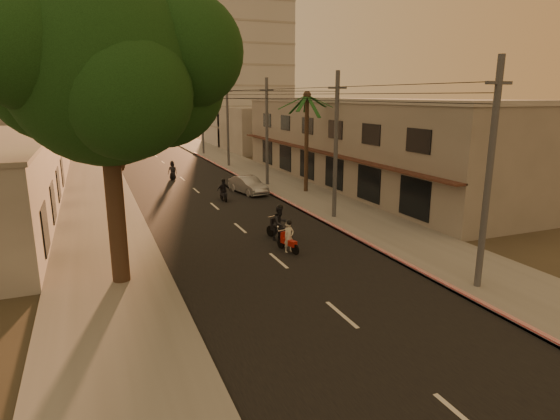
% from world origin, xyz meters
% --- Properties ---
extents(ground, '(160.00, 160.00, 0.00)m').
position_xyz_m(ground, '(0.00, 0.00, 0.00)').
color(ground, '#383023').
rests_on(ground, ground).
extents(road, '(10.00, 140.00, 0.02)m').
position_xyz_m(road, '(0.00, 20.00, 0.01)').
color(road, black).
rests_on(road, ground).
extents(sidewalk_right, '(5.00, 140.00, 0.12)m').
position_xyz_m(sidewalk_right, '(7.50, 20.00, 0.06)').
color(sidewalk_right, slate).
rests_on(sidewalk_right, ground).
extents(sidewalk_left, '(5.00, 140.00, 0.12)m').
position_xyz_m(sidewalk_left, '(-7.50, 20.00, 0.06)').
color(sidewalk_left, slate).
rests_on(sidewalk_left, ground).
extents(curb_stripe, '(0.20, 60.00, 0.20)m').
position_xyz_m(curb_stripe, '(5.10, 15.00, 0.10)').
color(curb_stripe, '#B31316').
rests_on(curb_stripe, ground).
extents(shophouse_row, '(8.80, 34.20, 7.30)m').
position_xyz_m(shophouse_row, '(13.95, 18.00, 3.65)').
color(shophouse_row, gray).
rests_on(shophouse_row, ground).
extents(distant_tower, '(12.10, 12.10, 28.00)m').
position_xyz_m(distant_tower, '(16.00, 56.00, 14.00)').
color(distant_tower, '#B7B5B2').
rests_on(distant_tower, ground).
extents(broadleaf_tree, '(9.60, 8.70, 12.10)m').
position_xyz_m(broadleaf_tree, '(-6.61, 2.14, 8.48)').
color(broadleaf_tree, black).
rests_on(broadleaf_tree, ground).
extents(palm_tree, '(5.00, 5.00, 8.20)m').
position_xyz_m(palm_tree, '(8.00, 16.00, 7.15)').
color(palm_tree, black).
rests_on(palm_tree, ground).
extents(utility_poles, '(1.20, 48.26, 9.00)m').
position_xyz_m(utility_poles, '(6.20, 20.00, 6.54)').
color(utility_poles, '#38383A').
rests_on(utility_poles, ground).
extents(filler_right, '(8.00, 14.00, 6.00)m').
position_xyz_m(filler_right, '(14.00, 45.00, 3.00)').
color(filler_right, '#A9A298').
rests_on(filler_right, ground).
extents(filler_left_near, '(8.00, 14.00, 4.40)m').
position_xyz_m(filler_left_near, '(-14.00, 34.00, 2.20)').
color(filler_left_near, '#A9A298').
rests_on(filler_left_near, ground).
extents(filler_left_far, '(8.00, 14.00, 7.00)m').
position_xyz_m(filler_left_far, '(-14.00, 52.00, 3.50)').
color(filler_left_far, '#A9A298').
rests_on(filler_left_far, ground).
extents(scooter_red, '(0.82, 1.66, 1.66)m').
position_xyz_m(scooter_red, '(0.96, 3.03, 0.74)').
color(scooter_red, black).
rests_on(scooter_red, ground).
extents(scooter_mid_a, '(1.34, 1.93, 1.97)m').
position_xyz_m(scooter_mid_a, '(1.32, 5.07, 0.90)').
color(scooter_mid_a, black).
rests_on(scooter_mid_a, ground).
extents(scooter_mid_b, '(0.94, 1.72, 1.68)m').
position_xyz_m(scooter_mid_b, '(1.08, 15.49, 0.75)').
color(scooter_mid_b, black).
rests_on(scooter_mid_b, ground).
extents(scooter_far_a, '(1.13, 1.71, 1.74)m').
position_xyz_m(scooter_far_a, '(-0.87, 25.98, 0.79)').
color(scooter_far_a, black).
rests_on(scooter_far_a, ground).
extents(parked_car, '(3.06, 4.70, 1.36)m').
position_xyz_m(parked_car, '(3.59, 17.32, 0.68)').
color(parked_car, '#95979C').
rests_on(parked_car, ground).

